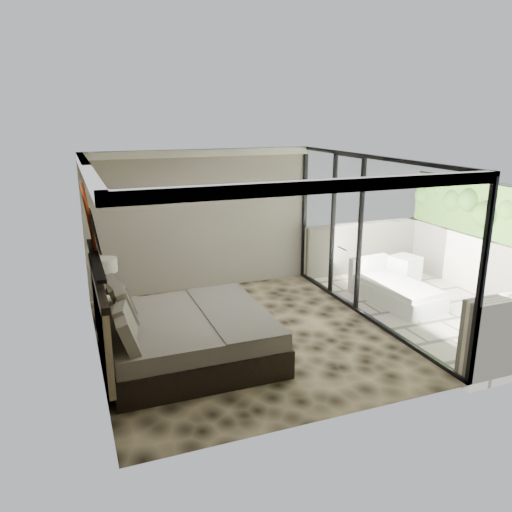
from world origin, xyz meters
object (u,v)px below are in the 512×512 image
object	(u,v)px
table_lamp	(108,271)
lounger	(394,290)
bed	(181,334)
nightstand	(112,308)
ottoman	(404,268)

from	to	relation	value
table_lamp	lounger	world-z (taller)	table_lamp
bed	lounger	xyz separation A→B (m)	(4.29, 0.85, -0.17)
lounger	nightstand	bearing A→B (deg)	162.86
bed	table_lamp	bearing A→B (deg)	114.91
table_lamp	lounger	xyz separation A→B (m)	(5.11, -0.94, -0.69)
table_lamp	nightstand	bearing A→B (deg)	33.25
nightstand	table_lamp	size ratio (longest dim) A/B	0.76
bed	nightstand	xyz separation A→B (m)	(-0.81, 1.79, -0.15)
nightstand	table_lamp	bearing A→B (deg)	-167.70
bed	nightstand	distance (m)	1.97
nightstand	lounger	xyz separation A→B (m)	(5.10, -0.94, -0.02)
bed	nightstand	size ratio (longest dim) A/B	5.16
nightstand	ottoman	distance (m)	6.06
ottoman	lounger	bearing A→B (deg)	-134.98
table_lamp	ottoman	distance (m)	6.11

